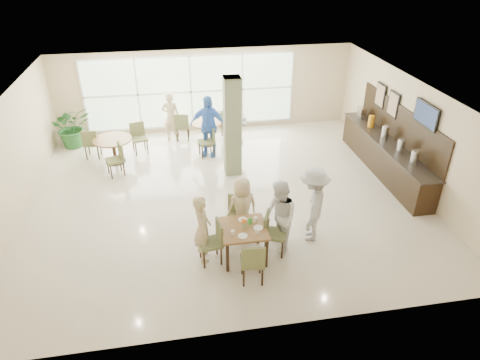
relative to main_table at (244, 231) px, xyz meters
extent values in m
plane|color=beige|center=(-0.04, 2.55, -0.66)|extent=(10.00, 10.00, 0.00)
plane|color=white|center=(-0.04, 2.55, 2.14)|extent=(10.00, 10.00, 0.00)
plane|color=beige|center=(-0.04, 7.05, 0.74)|extent=(10.00, 0.00, 10.00)
plane|color=beige|center=(-0.04, -1.95, 0.74)|extent=(10.00, 0.00, 10.00)
plane|color=beige|center=(-5.04, 2.55, 0.74)|extent=(0.00, 9.00, 9.00)
plane|color=beige|center=(4.96, 2.55, 0.74)|extent=(0.00, 9.00, 9.00)
plane|color=silver|center=(-0.54, 7.02, 0.74)|extent=(7.00, 0.00, 7.00)
cube|color=#69714E|center=(0.36, 3.75, 0.74)|extent=(0.45, 0.45, 2.80)
cube|color=brown|center=(0.00, 0.00, 0.07)|extent=(0.94, 0.94, 0.05)
cube|color=black|center=(-0.40, -0.40, -0.31)|extent=(0.06, 0.06, 0.70)
cube|color=black|center=(0.40, -0.40, -0.31)|extent=(0.06, 0.06, 0.70)
cube|color=black|center=(-0.40, 0.40, -0.31)|extent=(0.06, 0.06, 0.70)
cube|color=black|center=(0.40, 0.40, -0.31)|extent=(0.06, 0.06, 0.70)
cylinder|color=brown|center=(-3.04, 5.02, 0.07)|extent=(1.14, 1.14, 0.04)
cylinder|color=black|center=(-3.04, 5.02, -0.30)|extent=(0.10, 0.10, 0.71)
cylinder|color=black|center=(-3.04, 5.02, -0.64)|extent=(0.60, 0.60, 0.03)
cylinder|color=brown|center=(-0.18, 5.86, 0.07)|extent=(1.00, 1.00, 0.04)
cylinder|color=black|center=(-0.18, 5.86, -0.30)|extent=(0.10, 0.10, 0.71)
cylinder|color=black|center=(-0.18, 5.86, -0.64)|extent=(0.60, 0.60, 0.03)
cylinder|color=white|center=(0.29, 0.18, 0.14)|extent=(0.08, 0.08, 0.10)
cylinder|color=white|center=(-0.26, -0.20, 0.14)|extent=(0.08, 0.08, 0.10)
cylinder|color=white|center=(0.23, -0.23, 0.14)|extent=(0.08, 0.08, 0.10)
cylinder|color=white|center=(-0.06, -0.28, 0.10)|extent=(0.20, 0.20, 0.01)
cylinder|color=white|center=(0.03, 0.28, 0.10)|extent=(0.20, 0.20, 0.01)
cylinder|color=white|center=(0.29, -0.06, 0.10)|extent=(0.20, 0.20, 0.01)
cylinder|color=#99B27F|center=(0.00, 0.00, 0.15)|extent=(0.07, 0.07, 0.12)
sphere|color=orange|center=(0.03, 0.00, 0.26)|extent=(0.07, 0.07, 0.07)
sphere|color=orange|center=(-0.02, 0.03, 0.26)|extent=(0.07, 0.07, 0.07)
sphere|color=orange|center=(-0.01, -0.03, 0.26)|extent=(0.07, 0.07, 0.07)
cube|color=green|center=(0.15, 0.10, 0.17)|extent=(0.10, 0.06, 0.15)
cube|color=black|center=(4.64, 3.05, -0.21)|extent=(0.60, 4.60, 0.90)
cube|color=black|center=(4.64, 3.05, 0.26)|extent=(0.64, 4.70, 0.04)
cube|color=black|center=(4.93, 3.05, 0.79)|extent=(0.04, 4.60, 1.00)
cylinder|color=silver|center=(4.64, 1.65, 0.48)|extent=(0.20, 0.20, 0.40)
cylinder|color=silver|center=(4.64, 2.35, 0.48)|extent=(0.20, 0.20, 0.40)
cylinder|color=silver|center=(4.64, 3.25, 0.48)|extent=(0.20, 0.20, 0.40)
cylinder|color=orange|center=(4.64, 4.15, 0.46)|extent=(0.18, 0.18, 0.36)
cube|color=silver|center=(4.64, 4.85, 0.46)|extent=(0.18, 0.30, 0.36)
cube|color=black|center=(4.90, 1.95, 1.49)|extent=(0.06, 1.00, 0.58)
cube|color=#7F99CC|center=(4.87, 1.95, 1.49)|extent=(0.01, 0.92, 0.50)
cube|color=black|center=(4.91, 3.55, 1.19)|extent=(0.04, 0.55, 0.70)
cube|color=brown|center=(4.88, 3.55, 1.19)|extent=(0.01, 0.47, 0.62)
cube|color=black|center=(4.91, 4.35, 1.19)|extent=(0.04, 0.55, 0.70)
cube|color=brown|center=(4.88, 4.35, 1.19)|extent=(0.01, 0.47, 0.62)
imported|color=#266029|center=(-4.43, 6.40, 0.01)|extent=(1.57, 1.57, 1.33)
imported|color=tan|center=(-0.84, 0.11, 0.10)|extent=(0.39, 0.57, 1.52)
imported|color=tan|center=(0.10, 0.75, 0.08)|extent=(0.80, 0.57, 1.48)
imported|color=white|center=(0.79, 0.12, 0.17)|extent=(0.76, 0.91, 1.66)
imported|color=#B8B8BA|center=(1.60, 0.41, 0.23)|extent=(1.04, 1.30, 1.76)
imported|color=#467CD3|center=(-0.20, 5.02, 0.30)|extent=(1.27, 0.98, 1.91)
imported|color=white|center=(0.76, 5.76, 0.18)|extent=(1.26, 1.69, 1.68)
imported|color=tan|center=(-1.28, 6.29, 0.17)|extent=(0.70, 0.56, 1.66)
camera|label=1|loc=(-1.28, -7.01, 5.29)|focal=32.00mm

